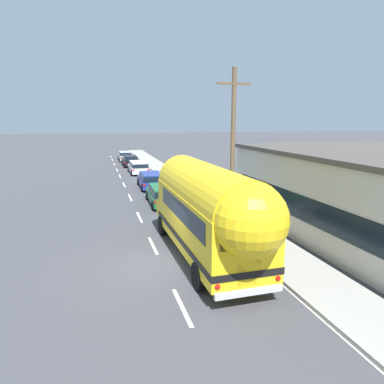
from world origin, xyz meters
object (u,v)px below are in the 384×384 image
at_px(utility_pole, 233,149).
at_px(car_second, 151,179).
at_px(car_lead, 163,194).
at_px(car_fifth, 125,156).
at_px(painted_bus, 209,209).
at_px(car_fourth, 130,160).
at_px(car_third, 138,167).

xyz_separation_m(utility_pole, car_second, (-2.31, 13.08, -3.63)).
relative_size(car_lead, car_fifth, 0.97).
height_order(painted_bus, car_second, painted_bus).
bearing_deg(car_lead, car_fifth, 90.54).
relative_size(utility_pole, painted_bus, 0.78).
bearing_deg(car_fifth, car_lead, -89.46).
bearing_deg(car_second, car_fifth, 91.05).
relative_size(painted_bus, car_fourth, 2.35).
height_order(car_third, car_fourth, same).
height_order(car_lead, car_fourth, same).
xyz_separation_m(utility_pole, car_third, (-2.35, 21.88, -3.62)).
height_order(utility_pole, car_second, utility_pole).
bearing_deg(car_second, car_fourth, 91.04).
xyz_separation_m(utility_pole, car_fifth, (-2.72, 35.03, -3.68)).
relative_size(car_fourth, car_fifth, 0.96).
height_order(painted_bus, car_fifth, painted_bus).
bearing_deg(utility_pole, car_fourth, 95.17).
distance_m(painted_bus, car_fourth, 32.49).
height_order(car_lead, car_second, same).
distance_m(utility_pole, car_fifth, 35.33).
distance_m(car_lead, car_fourth, 21.88).
relative_size(utility_pole, car_third, 1.79).
bearing_deg(car_fifth, painted_bus, -89.70).
height_order(car_second, car_fifth, same).
bearing_deg(car_fourth, utility_pole, -84.83).
xyz_separation_m(painted_bus, car_fourth, (-0.08, 32.45, -1.52)).
height_order(utility_pole, car_lead, utility_pole).
relative_size(car_second, car_third, 0.99).
bearing_deg(car_third, painted_bus, -90.35).
xyz_separation_m(car_fourth, car_fifth, (-0.12, 6.36, -0.04)).
bearing_deg(painted_bus, car_third, 89.65).
relative_size(car_lead, car_second, 1.00).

